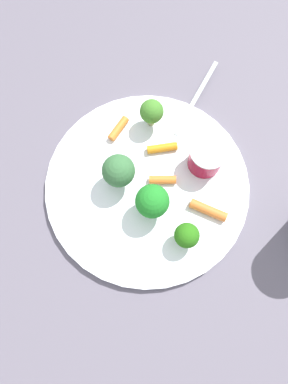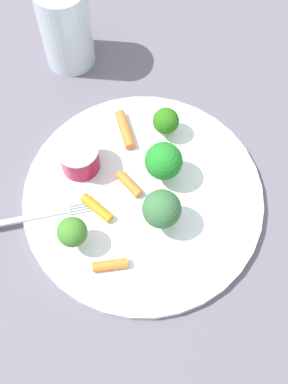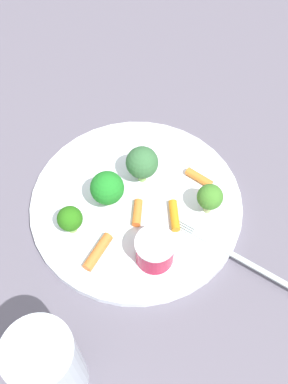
{
  "view_description": "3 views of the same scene",
  "coord_description": "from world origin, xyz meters",
  "px_view_note": "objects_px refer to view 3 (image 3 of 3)",
  "views": [
    {
      "loc": [
        -0.16,
        0.03,
        0.47
      ],
      "look_at": [
        -0.02,
        0.01,
        0.02
      ],
      "focal_mm": 31.55,
      "sensor_mm": 36.0,
      "label": 1
    },
    {
      "loc": [
        0.2,
        0.17,
        0.59
      ],
      "look_at": [
        -0.0,
        0.0,
        0.02
      ],
      "focal_mm": 48.58,
      "sensor_mm": 36.0,
      "label": 2
    },
    {
      "loc": [
        -0.02,
        -0.33,
        0.54
      ],
      "look_at": [
        0.01,
        0.01,
        0.02
      ],
      "focal_mm": 41.64,
      "sensor_mm": 36.0,
      "label": 3
    }
  ],
  "objects_px": {
    "drinking_glass": "(48,366)",
    "broccoli_floret_2": "(142,163)",
    "plate": "(136,203)",
    "carrot_stick_0": "(174,216)",
    "carrot_stick_1": "(98,252)",
    "broccoli_floret_3": "(210,197)",
    "fork": "(230,253)",
    "carrot_stick_2": "(199,178)",
    "broccoli_floret_1": "(107,186)",
    "sauce_cup": "(155,250)",
    "broccoli_floret_0": "(70,219)",
    "carrot_stick_3": "(135,213)"
  },
  "relations": [
    {
      "from": "broccoli_floret_3",
      "to": "broccoli_floret_0",
      "type": "bearing_deg",
      "value": -175.61
    },
    {
      "from": "sauce_cup",
      "to": "broccoli_floret_3",
      "type": "bearing_deg",
      "value": 39.48
    },
    {
      "from": "drinking_glass",
      "to": "broccoli_floret_2",
      "type": "bearing_deg",
      "value": 65.85
    },
    {
      "from": "broccoli_floret_3",
      "to": "drinking_glass",
      "type": "distance_m",
      "value": 0.28
    },
    {
      "from": "sauce_cup",
      "to": "carrot_stick_1",
      "type": "height_order",
      "value": "sauce_cup"
    },
    {
      "from": "drinking_glass",
      "to": "carrot_stick_1",
      "type": "bearing_deg",
      "value": 71.01
    },
    {
      "from": "broccoli_floret_2",
      "to": "fork",
      "type": "height_order",
      "value": "broccoli_floret_2"
    },
    {
      "from": "broccoli_floret_3",
      "to": "carrot_stick_0",
      "type": "height_order",
      "value": "broccoli_floret_3"
    },
    {
      "from": "sauce_cup",
      "to": "broccoli_floret_0",
      "type": "distance_m",
      "value": 0.12
    },
    {
      "from": "sauce_cup",
      "to": "broccoli_floret_2",
      "type": "relative_size",
      "value": 0.83
    },
    {
      "from": "broccoli_floret_1",
      "to": "drinking_glass",
      "type": "relative_size",
      "value": 0.47
    },
    {
      "from": "broccoli_floret_3",
      "to": "drinking_glass",
      "type": "bearing_deg",
      "value": -135.24
    },
    {
      "from": "broccoli_floret_1",
      "to": "carrot_stick_2",
      "type": "distance_m",
      "value": 0.14
    },
    {
      "from": "carrot_stick_0",
      "to": "carrot_stick_3",
      "type": "height_order",
      "value": "same"
    },
    {
      "from": "broccoli_floret_1",
      "to": "drinking_glass",
      "type": "height_order",
      "value": "drinking_glass"
    },
    {
      "from": "broccoli_floret_0",
      "to": "carrot_stick_1",
      "type": "relative_size",
      "value": 0.84
    },
    {
      "from": "plate",
      "to": "carrot_stick_3",
      "type": "distance_m",
      "value": 0.03
    },
    {
      "from": "plate",
      "to": "broccoli_floret_3",
      "type": "height_order",
      "value": "broccoli_floret_3"
    },
    {
      "from": "carrot_stick_0",
      "to": "carrot_stick_1",
      "type": "xyz_separation_m",
      "value": [
        -0.1,
        -0.05,
        0.0
      ]
    },
    {
      "from": "plate",
      "to": "carrot_stick_2",
      "type": "xyz_separation_m",
      "value": [
        0.09,
        0.03,
        0.01
      ]
    },
    {
      "from": "plate",
      "to": "broccoli_floret_2",
      "type": "bearing_deg",
      "value": 73.16
    },
    {
      "from": "sauce_cup",
      "to": "fork",
      "type": "xyz_separation_m",
      "value": [
        0.1,
        -0.0,
        -0.02
      ]
    },
    {
      "from": "plate",
      "to": "broccoli_floret_0",
      "type": "xyz_separation_m",
      "value": [
        -0.09,
        -0.04,
        0.03
      ]
    },
    {
      "from": "broccoli_floret_3",
      "to": "fork",
      "type": "distance_m",
      "value": 0.08
    },
    {
      "from": "broccoli_floret_2",
      "to": "plate",
      "type": "bearing_deg",
      "value": -106.84
    },
    {
      "from": "broccoli_floret_1",
      "to": "broccoli_floret_3",
      "type": "relative_size",
      "value": 1.18
    },
    {
      "from": "carrot_stick_1",
      "to": "plate",
      "type": "bearing_deg",
      "value": 54.35
    },
    {
      "from": "broccoli_floret_0",
      "to": "fork",
      "type": "height_order",
      "value": "broccoli_floret_0"
    },
    {
      "from": "broccoli_floret_2",
      "to": "fork",
      "type": "relative_size",
      "value": 0.42
    },
    {
      "from": "plate",
      "to": "carrot_stick_2",
      "type": "relative_size",
      "value": 7.26
    },
    {
      "from": "carrot_stick_0",
      "to": "broccoli_floret_1",
      "type": "bearing_deg",
      "value": 159.01
    },
    {
      "from": "broccoli_floret_1",
      "to": "carrot_stick_3",
      "type": "bearing_deg",
      "value": -35.72
    },
    {
      "from": "broccoli_floret_2",
      "to": "carrot_stick_0",
      "type": "relative_size",
      "value": 1.37
    },
    {
      "from": "carrot_stick_0",
      "to": "fork",
      "type": "xyz_separation_m",
      "value": [
        0.07,
        -0.06,
        -0.0
      ]
    },
    {
      "from": "broccoli_floret_2",
      "to": "carrot_stick_2",
      "type": "bearing_deg",
      "value": -6.49
    },
    {
      "from": "carrot_stick_1",
      "to": "sauce_cup",
      "type": "bearing_deg",
      "value": -8.7
    },
    {
      "from": "broccoli_floret_0",
      "to": "broccoli_floret_2",
      "type": "relative_size",
      "value": 0.73
    },
    {
      "from": "broccoli_floret_3",
      "to": "fork",
      "type": "xyz_separation_m",
      "value": [
        0.02,
        -0.07,
        -0.03
      ]
    },
    {
      "from": "broccoli_floret_3",
      "to": "fork",
      "type": "height_order",
      "value": "broccoli_floret_3"
    },
    {
      "from": "drinking_glass",
      "to": "broccoli_floret_1",
      "type": "bearing_deg",
      "value": 73.38
    },
    {
      "from": "carrot_stick_2",
      "to": "drinking_glass",
      "type": "xyz_separation_m",
      "value": [
        -0.2,
        -0.25,
        0.05
      ]
    },
    {
      "from": "carrot_stick_1",
      "to": "broccoli_floret_1",
      "type": "bearing_deg",
      "value": 77.89
    },
    {
      "from": "broccoli_floret_2",
      "to": "fork",
      "type": "distance_m",
      "value": 0.17
    },
    {
      "from": "plate",
      "to": "carrot_stick_1",
      "type": "distance_m",
      "value": 0.09
    },
    {
      "from": "carrot_stick_0",
      "to": "drinking_glass",
      "type": "xyz_separation_m",
      "value": [
        -0.15,
        -0.19,
        0.05
      ]
    },
    {
      "from": "broccoli_floret_2",
      "to": "carrot_stick_3",
      "type": "height_order",
      "value": "broccoli_floret_2"
    },
    {
      "from": "fork",
      "to": "broccoli_floret_3",
      "type": "bearing_deg",
      "value": 105.96
    },
    {
      "from": "plate",
      "to": "broccoli_floret_0",
      "type": "bearing_deg",
      "value": -157.31
    },
    {
      "from": "plate",
      "to": "fork",
      "type": "bearing_deg",
      "value": -38.06
    },
    {
      "from": "carrot_stick_1",
      "to": "carrot_stick_2",
      "type": "distance_m",
      "value": 0.18
    }
  ]
}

